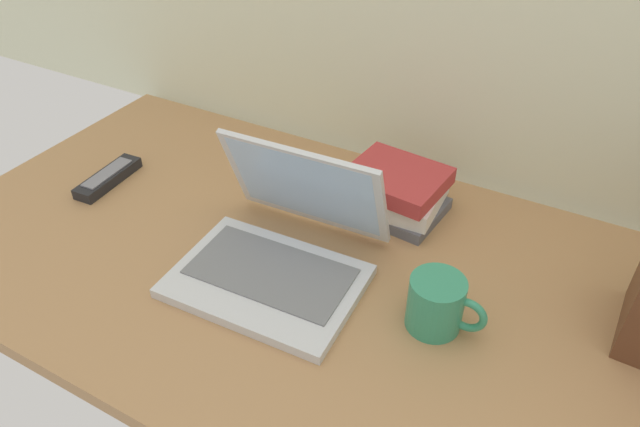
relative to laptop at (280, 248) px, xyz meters
name	(u,v)px	position (x,y,z in m)	size (l,w,h in m)	color
desk	(350,286)	(0.12, 0.03, -0.06)	(1.60, 0.76, 0.03)	#A87A4C
laptop	(280,248)	(0.00, 0.00, 0.00)	(0.32, 0.31, 0.21)	silver
coffee_mug	(437,304)	(0.28, 0.00, 0.00)	(0.12, 0.09, 0.09)	#338C66
remote_control_near	(108,178)	(-0.46, 0.05, -0.03)	(0.06, 0.16, 0.02)	black
book_stack	(395,191)	(0.11, 0.25, 0.00)	(0.20, 0.17, 0.09)	#595960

